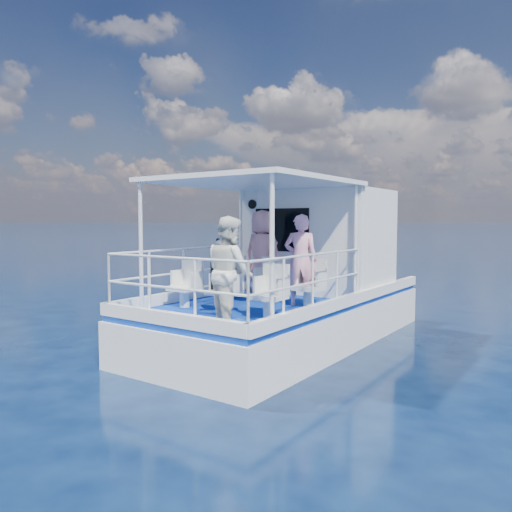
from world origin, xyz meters
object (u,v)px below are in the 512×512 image
Objects in this scene: passenger_port_fwd at (263,254)px; backpack_center at (222,275)px; passenger_stbd_aft at (230,272)px; panda at (221,249)px.

passenger_port_fwd reaches higher than backpack_center.
passenger_port_fwd is at bearing 101.42° from backpack_center.
passenger_stbd_aft reaches higher than panda.
backpack_center is (0.35, -1.75, -0.25)m from passenger_port_fwd.
backpack_center is (-0.83, 0.84, -0.17)m from passenger_stbd_aft.
passenger_stbd_aft is 1.19m from panda.
passenger_port_fwd is 3.51× the size of backpack_center.
passenger_port_fwd is 1.80m from backpack_center.
passenger_stbd_aft is (1.18, -2.59, -0.07)m from passenger_port_fwd.
passenger_port_fwd is at bearing 101.68° from panda.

